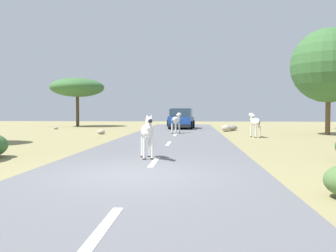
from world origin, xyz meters
name	(u,v)px	position (x,y,z in m)	size (l,w,h in m)	color
ground_plane	(132,176)	(0.00, 0.00, 0.00)	(90.00, 90.00, 0.00)	#8E8456
road	(145,175)	(0.31, 0.00, 0.03)	(6.00, 64.00, 0.05)	slate
lane_markings	(138,182)	(0.31, -1.00, 0.05)	(0.16, 56.00, 0.01)	silver
zebra_0	(147,132)	(0.01, 2.75, 0.89)	(0.61, 1.47, 1.40)	silver
zebra_1	(255,122)	(5.09, 12.87, 0.89)	(0.65, 1.56, 1.50)	silver
zebra_2	(176,121)	(0.29, 15.69, 0.92)	(0.76, 1.48, 1.46)	silver
car_0	(178,118)	(-0.14, 28.50, 0.85)	(2.06, 4.36, 1.74)	#1E479E
car_1	(182,119)	(0.47, 22.39, 0.85)	(2.24, 4.44, 1.74)	#1E479E
tree_0	(329,66)	(10.20, 15.40, 4.51)	(4.81, 4.81, 6.92)	brown
tree_7	(77,88)	(-10.30, 26.94, 3.94)	(5.41, 5.41, 4.90)	#4C3823
rock_0	(232,128)	(4.53, 20.20, 0.23)	(0.86, 0.75, 0.46)	gray
rock_1	(101,132)	(-4.76, 15.14, 0.16)	(0.53, 0.51, 0.32)	#A89E8C
rock_2	(56,128)	(-10.33, 21.28, 0.11)	(0.40, 0.38, 0.21)	gray
rock_3	(226,128)	(3.94, 18.74, 0.26)	(0.67, 0.57, 0.51)	#A89E8C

